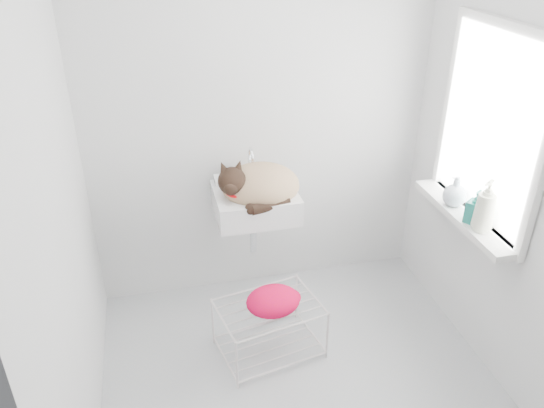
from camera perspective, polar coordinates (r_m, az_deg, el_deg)
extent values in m
cube|color=#ACADAF|center=(3.25, 2.88, -17.93)|extent=(2.20, 2.00, 0.02)
cube|color=silver|center=(3.39, -1.28, 9.56)|extent=(2.20, 0.02, 2.50)
cube|color=silver|center=(2.98, 24.33, 4.17)|extent=(0.02, 2.00, 2.50)
cube|color=silver|center=(2.44, -21.98, -0.62)|extent=(0.02, 2.00, 2.50)
cube|color=white|center=(3.09, 22.38, 7.38)|extent=(0.01, 0.80, 1.00)
cube|color=white|center=(3.08, 22.14, 7.37)|extent=(0.04, 0.90, 1.10)
cube|color=white|center=(3.25, 19.61, -1.19)|extent=(0.16, 0.88, 0.04)
cube|color=white|center=(3.30, -1.81, 1.40)|extent=(0.50, 0.44, 0.20)
ellipsoid|color=tan|center=(3.28, -1.27, 1.84)|extent=(0.48, 0.42, 0.24)
sphere|color=black|center=(3.14, -4.14, 2.66)|extent=(0.18, 0.18, 0.17)
torus|color=red|center=(3.16, -3.75, 1.86)|extent=(0.16, 0.15, 0.07)
cube|color=silver|center=(3.30, -0.31, -13.31)|extent=(0.64, 0.51, 0.34)
ellipsoid|color=red|center=(3.13, 0.12, -10.76)|extent=(0.34, 0.25, 0.13)
imported|color=#E7EBCE|center=(3.11, 21.23, -2.54)|extent=(0.13, 0.13, 0.25)
imported|color=#176D62|center=(3.17, 20.46, -1.81)|extent=(0.12, 0.12, 0.19)
imported|color=silver|center=(3.31, 18.63, -0.06)|extent=(0.14, 0.14, 0.18)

